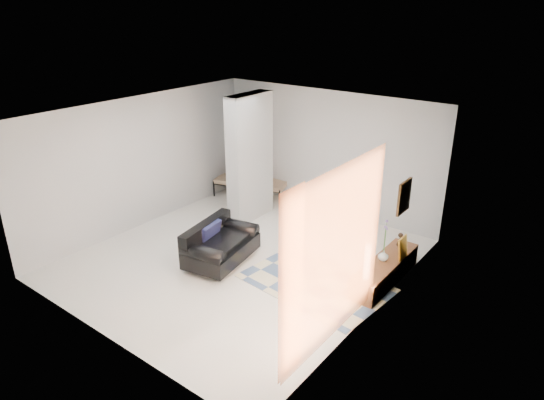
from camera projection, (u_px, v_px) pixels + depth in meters
The scene contains 17 objects.
floor at pixel (242, 258), 9.31m from camera, with size 6.00×6.00×0.00m, color white.
ceiling at pixel (238, 114), 8.24m from camera, with size 6.00×6.00×0.00m, color white.
wall_back at pixel (327, 152), 10.98m from camera, with size 6.00×6.00×0.00m, color #BBBEC0.
wall_front at pixel (96, 254), 6.56m from camera, with size 6.00×6.00×0.00m, color #BBBEC0.
wall_left at pixel (142, 162), 10.31m from camera, with size 6.00×6.00×0.00m, color #BBBEC0.
wall_right at pixel (380, 231), 7.24m from camera, with size 6.00×6.00×0.00m, color #BBBEC0.
partition_column at pixel (250, 158), 10.57m from camera, with size 0.35×1.20×2.80m, color #A3A8AA.
hallway_door at pixel (254, 152), 12.27m from camera, with size 0.85×0.06×2.04m, color white.
curtain at pixel (337, 256), 6.41m from camera, with size 2.55×2.55×0.00m, color #FF8443.
wall_art at pixel (404, 197), 7.82m from camera, with size 0.04×0.45×0.55m, color #36210E.
media_console at pixel (385, 270), 8.48m from camera, with size 0.45×1.86×0.80m.
loveseat at pixel (219, 245), 9.05m from camera, with size 1.11×1.61×0.76m.
daybed at pixel (251, 180), 12.15m from camera, with size 1.93×1.23×0.77m.
area_rug at pixel (315, 283), 8.48m from camera, with size 2.44×1.62×0.01m, color beige.
cylinder_lamp at pixel (367, 262), 7.78m from camera, with size 0.11×0.11×0.59m, color white.
bronze_figurine at pixel (400, 239), 8.90m from camera, with size 0.12×0.12×0.24m, color #2F1F14, non-canonical shape.
vase at pixel (383, 255), 8.39m from camera, with size 0.18×0.18×0.19m, color silver.
Camera 1 is at (5.40, -6.16, 4.59)m, focal length 32.00 mm.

